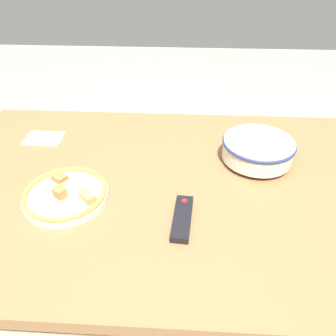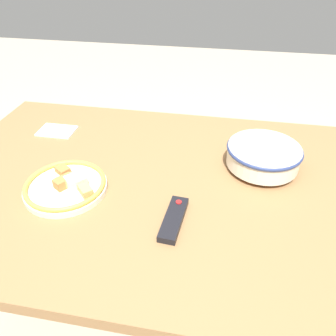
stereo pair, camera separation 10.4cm
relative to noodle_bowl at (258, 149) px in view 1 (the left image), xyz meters
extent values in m
plane|color=#B7A88E|center=(0.32, 0.13, -0.76)|extent=(8.00, 8.00, 0.00)
cube|color=olive|center=(0.32, 0.13, -0.07)|extent=(1.51, 0.96, 0.04)
cylinder|color=olive|center=(-0.37, -0.28, -0.42)|extent=(0.06, 0.06, 0.67)
cylinder|color=olive|center=(1.00, -0.28, -0.42)|extent=(0.06, 0.06, 0.67)
cylinder|color=silver|center=(0.00, 0.00, -0.04)|extent=(0.11, 0.11, 0.02)
cylinder|color=silver|center=(0.00, 0.00, 0.00)|extent=(0.24, 0.24, 0.07)
cylinder|color=#9E4C1E|center=(0.00, 0.00, -0.01)|extent=(0.21, 0.21, 0.06)
torus|color=navy|center=(0.00, 0.00, 0.03)|extent=(0.25, 0.25, 0.01)
cylinder|color=silver|center=(0.60, 0.23, -0.04)|extent=(0.25, 0.25, 0.02)
torus|color=gold|center=(0.60, 0.23, -0.02)|extent=(0.25, 0.25, 0.01)
cube|color=tan|center=(0.60, 0.23, -0.02)|extent=(0.06, 0.06, 0.03)
cube|color=#B2753D|center=(0.64, 0.17, -0.02)|extent=(0.06, 0.05, 0.02)
cube|color=tan|center=(0.52, 0.25, -0.02)|extent=(0.06, 0.06, 0.02)
cube|color=tan|center=(0.60, 0.21, -0.02)|extent=(0.02, 0.04, 0.02)
cube|color=silver|center=(0.57, 0.22, -0.02)|extent=(0.08, 0.08, 0.03)
cube|color=#B2753D|center=(0.60, 0.23, -0.02)|extent=(0.06, 0.07, 0.03)
cube|color=black|center=(0.25, 0.30, -0.04)|extent=(0.06, 0.17, 0.02)
cylinder|color=red|center=(0.25, 0.25, -0.03)|extent=(0.02, 0.02, 0.00)
cube|color=white|center=(0.79, -0.11, -0.05)|extent=(0.14, 0.10, 0.01)
camera|label=1|loc=(0.25, 0.96, 0.60)|focal=35.00mm
camera|label=2|loc=(0.15, 0.94, 0.60)|focal=35.00mm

